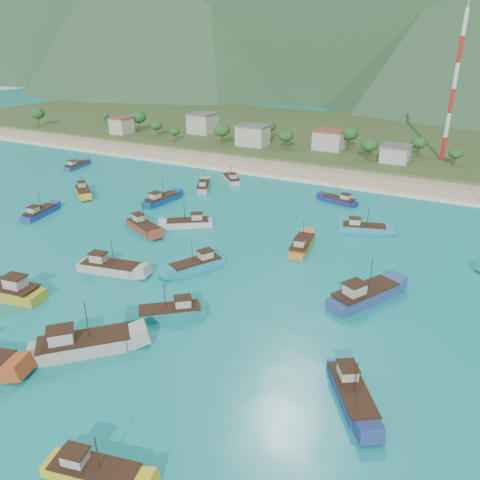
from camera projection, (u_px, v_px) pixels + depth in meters
The scene contains 26 objects.
ground at pixel (159, 290), 75.36m from camera, with size 600.00×600.00×0.00m, color #0C7084.
beach at pixel (320, 174), 139.46m from camera, with size 400.00×18.00×1.20m, color beige.
land at pixel (369, 139), 188.95m from camera, with size 400.00×110.00×2.40m, color #385123.
surf_line at pixel (309, 182), 131.75m from camera, with size 400.00×2.50×0.08m, color white.
village at pixel (375, 146), 152.24m from camera, with size 205.07×30.47×7.87m.
vegetation at pixel (335, 141), 158.40m from camera, with size 279.98×25.70×8.57m.
radio_tower at pixel (454, 88), 140.57m from camera, with size 1.20×1.20×43.65m.
boat_0 at pixel (351, 394), 52.34m from camera, with size 8.21×10.32×6.10m.
boat_3 at pixel (161, 200), 115.13m from camera, with size 4.30×10.67×6.13m.
boat_4 at pixel (203, 187), 125.60m from camera, with size 6.83×9.73×5.61m.
boat_6 at pixel (83, 192), 121.26m from camera, with size 9.61×8.36×5.84m.
boat_7 at pixel (94, 472), 43.00m from camera, with size 9.69×4.74×5.50m.
boat_10 at pixel (110, 268), 80.86m from camera, with size 11.56×5.39×6.58m.
boat_13 at pixel (143, 227), 98.61m from camera, with size 10.69×7.07×6.12m.
boat_14 at pixel (339, 201), 114.93m from camera, with size 9.39×4.75×5.33m.
boat_15 at pixel (82, 345), 60.15m from camera, with size 11.75×11.75×7.58m.
boat_16 at pixel (40, 213), 106.67m from camera, with size 4.67×9.92×5.64m.
boat_17 at pixel (363, 229), 97.92m from camera, with size 10.10×5.48×5.72m.
boat_19 at pixel (171, 312), 68.01m from camera, with size 9.42×8.38×5.77m.
boat_20 at pixel (302, 246), 89.66m from camera, with size 4.47×10.50×6.01m.
boat_21 at pixel (6, 291), 73.16m from camera, with size 13.21×5.59×7.56m.
boat_25 at pixel (197, 265), 82.06m from camera, with size 7.33×10.36×5.98m.
boat_26 at pixel (231, 179), 132.12m from camera, with size 8.58×8.79×5.60m.
boat_27 at pixel (364, 296), 71.76m from camera, with size 9.19×12.89×7.45m.
boat_30 at pixel (189, 224), 100.54m from camera, with size 9.80×8.05×5.85m.
boat_33 at pixel (76, 166), 146.21m from camera, with size 4.13×9.52×5.44m.
Camera 1 is at (42.45, -52.16, 37.33)m, focal length 35.00 mm.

